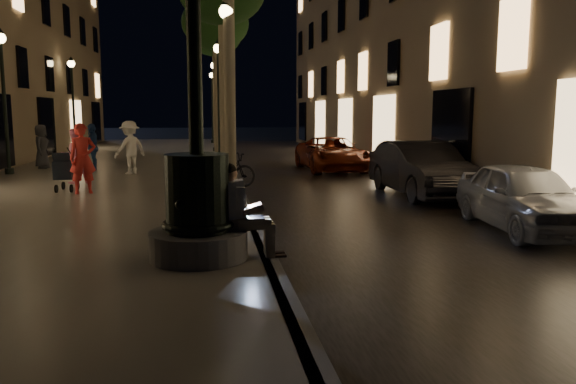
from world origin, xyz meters
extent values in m
plane|color=black|center=(0.00, 15.00, 0.00)|extent=(120.00, 120.00, 0.00)
cube|color=black|center=(3.00, 15.00, 0.01)|extent=(6.00, 45.00, 0.02)
cube|color=slate|center=(-4.00, 15.00, 0.10)|extent=(8.00, 45.00, 0.20)
cube|color=#59595B|center=(0.00, 15.00, 0.10)|extent=(0.25, 45.00, 0.20)
cylinder|color=#59595B|center=(-1.00, 2.00, 0.40)|extent=(1.40, 1.40, 0.40)
cylinder|color=black|center=(-1.00, 2.00, 1.15)|extent=(0.90, 0.90, 1.10)
torus|color=black|center=(-1.00, 2.00, 0.70)|extent=(1.04, 1.04, 0.10)
torus|color=black|center=(-1.00, 2.00, 1.55)|extent=(0.89, 0.89, 0.09)
cylinder|color=black|center=(-1.00, 2.00, 3.30)|extent=(0.20, 0.20, 3.20)
cube|color=tan|center=(-0.45, 2.00, 0.69)|extent=(0.37, 0.24, 0.18)
cube|color=white|center=(-0.51, 2.00, 1.04)|extent=(0.46, 0.27, 0.58)
sphere|color=tan|center=(-0.54, 2.00, 1.42)|extent=(0.21, 0.21, 0.21)
sphere|color=black|center=(-0.55, 2.00, 1.46)|extent=(0.21, 0.21, 0.21)
cube|color=tan|center=(-0.21, 1.91, 0.69)|extent=(0.47, 0.13, 0.14)
cube|color=tan|center=(-0.21, 2.09, 0.69)|extent=(0.47, 0.13, 0.14)
cube|color=tan|center=(0.02, 1.91, 0.45)|extent=(0.13, 0.12, 0.49)
cube|color=tan|center=(0.02, 2.09, 0.45)|extent=(0.13, 0.12, 0.49)
cube|color=black|center=(0.12, 1.91, 0.22)|extent=(0.27, 0.10, 0.03)
cube|color=black|center=(0.12, 2.09, 0.22)|extent=(0.27, 0.10, 0.03)
cube|color=black|center=(-0.18, 2.00, 0.77)|extent=(0.24, 0.34, 0.02)
cube|color=black|center=(-0.35, 2.00, 0.89)|extent=(0.09, 0.34, 0.22)
cube|color=#B2E2FF|center=(-0.33, 2.00, 0.89)|extent=(0.06, 0.31, 0.19)
cylinder|color=#6B604C|center=(-0.25, 8.00, 2.70)|extent=(0.28, 0.28, 5.00)
cylinder|color=#6B604C|center=(-0.20, 14.00, 2.75)|extent=(0.28, 0.28, 5.10)
cylinder|color=#6B604C|center=(-0.30, 20.00, 2.65)|extent=(0.28, 0.28, 4.90)
ellipsoid|color=black|center=(-0.30, 20.00, 6.20)|extent=(3.00, 3.00, 2.40)
cylinder|color=#6B604C|center=(-0.22, 26.00, 2.80)|extent=(0.28, 0.28, 5.20)
ellipsoid|color=black|center=(-0.22, 26.00, 6.50)|extent=(3.00, 3.00, 2.40)
cylinder|color=black|center=(-0.30, 8.00, 0.30)|extent=(0.28, 0.28, 0.20)
cylinder|color=black|center=(-0.30, 8.00, 2.40)|extent=(0.12, 0.12, 4.40)
sphere|color=#FFD88C|center=(-0.30, 8.00, 4.65)|extent=(0.36, 0.36, 0.36)
cone|color=black|center=(-0.30, 8.00, 4.90)|extent=(0.30, 0.30, 0.22)
cylinder|color=black|center=(-0.30, 16.00, 0.30)|extent=(0.28, 0.28, 0.20)
cylinder|color=black|center=(-0.30, 16.00, 2.40)|extent=(0.12, 0.12, 4.40)
sphere|color=#FFD88C|center=(-0.30, 16.00, 4.65)|extent=(0.36, 0.36, 0.36)
cone|color=black|center=(-0.30, 16.00, 4.90)|extent=(0.30, 0.30, 0.22)
cylinder|color=black|center=(-0.30, 24.00, 0.30)|extent=(0.28, 0.28, 0.20)
cylinder|color=black|center=(-0.30, 24.00, 2.40)|extent=(0.12, 0.12, 4.40)
sphere|color=#FFD88C|center=(-0.30, 24.00, 4.65)|extent=(0.36, 0.36, 0.36)
cone|color=black|center=(-0.30, 24.00, 4.90)|extent=(0.30, 0.30, 0.22)
cylinder|color=black|center=(-0.30, 32.00, 0.30)|extent=(0.28, 0.28, 0.20)
cylinder|color=black|center=(-0.30, 32.00, 2.40)|extent=(0.12, 0.12, 4.40)
sphere|color=#FFD88C|center=(-0.30, 32.00, 4.65)|extent=(0.36, 0.36, 0.36)
cone|color=black|center=(-0.30, 32.00, 4.90)|extent=(0.30, 0.30, 0.22)
cylinder|color=black|center=(-7.40, 14.00, 0.30)|extent=(0.28, 0.28, 0.20)
cylinder|color=black|center=(-7.40, 14.00, 2.40)|extent=(0.12, 0.12, 4.40)
sphere|color=#FFD88C|center=(-7.40, 14.00, 4.65)|extent=(0.36, 0.36, 0.36)
cylinder|color=black|center=(-7.40, 24.00, 0.30)|extent=(0.28, 0.28, 0.20)
cylinder|color=black|center=(-7.40, 24.00, 2.40)|extent=(0.12, 0.12, 4.40)
sphere|color=#FFD88C|center=(-7.40, 24.00, 4.65)|extent=(0.36, 0.36, 0.36)
cone|color=black|center=(-7.40, 24.00, 4.90)|extent=(0.30, 0.30, 0.22)
cube|color=black|center=(-4.50, 9.45, 0.78)|extent=(0.51, 0.81, 0.47)
cube|color=black|center=(-4.52, 9.09, 1.10)|extent=(0.43, 0.20, 0.31)
cylinder|color=black|center=(-4.71, 9.15, 0.31)|extent=(0.05, 0.21, 0.21)
cylinder|color=black|center=(-4.33, 9.13, 0.31)|extent=(0.05, 0.21, 0.21)
cylinder|color=black|center=(-4.68, 9.78, 0.31)|extent=(0.05, 0.21, 0.21)
cylinder|color=black|center=(-4.30, 9.76, 0.31)|extent=(0.05, 0.21, 0.21)
cylinder|color=black|center=(-4.48, 9.88, 1.20)|extent=(0.05, 0.47, 0.29)
imported|color=#94979B|center=(5.20, 3.96, 0.66)|extent=(1.91, 4.01, 1.32)
imported|color=black|center=(4.91, 8.49, 0.74)|extent=(1.63, 4.53, 1.49)
imported|color=maroon|center=(4.00, 15.32, 0.65)|extent=(2.29, 4.76, 1.31)
imported|color=red|center=(-3.97, 8.95, 1.10)|extent=(0.75, 0.61, 1.80)
imported|color=pink|center=(-4.64, 11.10, 1.00)|extent=(0.95, 0.86, 1.60)
imported|color=white|center=(-3.36, 13.43, 1.09)|extent=(1.30, 1.26, 1.78)
imported|color=navy|center=(-4.81, 14.77, 1.03)|extent=(0.51, 1.01, 1.66)
imported|color=#35353A|center=(-6.84, 15.87, 1.01)|extent=(0.56, 0.81, 1.61)
imported|color=black|center=(-0.40, 9.37, 0.68)|extent=(1.93, 1.09, 0.96)
camera|label=1|loc=(-0.89, -5.94, 2.29)|focal=35.00mm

